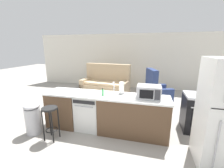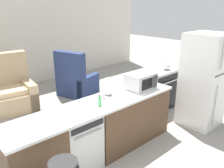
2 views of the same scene
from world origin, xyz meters
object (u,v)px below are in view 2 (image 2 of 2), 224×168
Objects in this scene: dishwasher at (77,141)px; stove_range at (156,89)px; refrigerator at (203,81)px; armchair at (76,83)px; paper_towel_roll at (108,87)px; soap_bottle at (100,101)px; kettle at (167,66)px; microwave at (141,81)px.

dishwasher is 0.93× the size of stove_range.
armchair is at bearing 107.79° from refrigerator.
armchair is at bearing 68.92° from paper_towel_roll.
kettle is at bearing 12.03° from soap_bottle.
stove_range is at bearing 143.32° from kettle.
stove_range is at bearing 89.99° from refrigerator.
stove_range is 1.80× the size of microwave.
soap_bottle reaches higher than stove_range.
dishwasher is at bearing -168.09° from stove_range.
refrigerator reaches higher than soap_bottle.
microwave is at bearing 155.65° from refrigerator.
refrigerator is at bearing -11.93° from dishwasher.
refrigerator is at bearing -72.21° from armchair.
paper_towel_roll is 2.54m from armchair.
armchair is (-0.96, 2.99, -0.56)m from refrigerator.
soap_bottle is 2.44m from kettle.
kettle reaches higher than dishwasher.
refrigerator is 2.27m from soap_bottle.
dishwasher is 2.70m from refrigerator.
kettle is (2.39, 0.51, 0.01)m from soap_bottle.
dishwasher is at bearing 168.07° from refrigerator.
microwave is (-1.21, 0.55, 0.13)m from refrigerator.
refrigerator is 10.34× the size of soap_bottle.
soap_bottle is (-0.38, -0.25, -0.07)m from paper_towel_roll.
stove_range is 1.45m from microwave.
armchair is at bearing 84.10° from microwave.
soap_bottle is at bearing -164.05° from stove_range.
soap_bottle is at bearing -175.18° from microwave.
dishwasher is 0.99m from paper_towel_roll.
armchair is at bearing 56.09° from dishwasher.
stove_range is 2.37m from soap_bottle.
soap_bottle is (-2.22, -0.63, 0.52)m from stove_range.
microwave reaches higher than soap_bottle.
microwave is at bearing -155.60° from stove_range.
kettle is (0.17, -0.13, 0.53)m from stove_range.
stove_range is 1.19m from refrigerator.
dishwasher is 2.66m from stove_range.
kettle is (2.77, 0.42, 0.56)m from dishwasher.
soap_bottle is at bearing 168.22° from refrigerator.
stove_range is at bearing 15.95° from soap_bottle.
paper_towel_roll reaches higher than soap_bottle.
refrigerator is 6.46× the size of paper_towel_roll.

